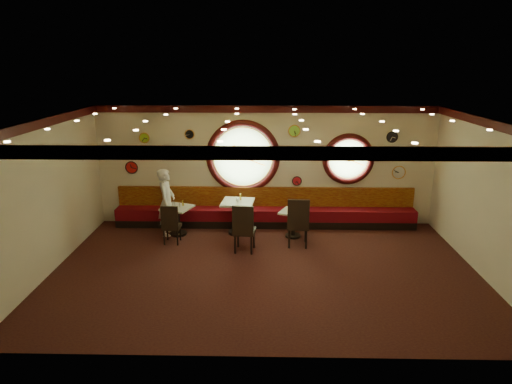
# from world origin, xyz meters

# --- Properties ---
(floor) EXTENTS (9.00, 6.00, 0.00)m
(floor) POSITION_xyz_m (0.00, 0.00, 0.00)
(floor) COLOR black
(floor) RESTS_ON ground
(ceiling) EXTENTS (9.00, 6.00, 0.02)m
(ceiling) POSITION_xyz_m (0.00, 0.00, 3.20)
(ceiling) COLOR gold
(ceiling) RESTS_ON wall_back
(wall_back) EXTENTS (9.00, 0.02, 3.20)m
(wall_back) POSITION_xyz_m (0.00, 3.00, 1.60)
(wall_back) COLOR #ECE1C6
(wall_back) RESTS_ON floor
(wall_front) EXTENTS (9.00, 0.02, 3.20)m
(wall_front) POSITION_xyz_m (0.00, -3.00, 1.60)
(wall_front) COLOR #ECE1C6
(wall_front) RESTS_ON floor
(wall_left) EXTENTS (0.02, 6.00, 3.20)m
(wall_left) POSITION_xyz_m (-4.50, 0.00, 1.60)
(wall_left) COLOR #ECE1C6
(wall_left) RESTS_ON floor
(wall_right) EXTENTS (0.02, 6.00, 3.20)m
(wall_right) POSITION_xyz_m (4.50, 0.00, 1.60)
(wall_right) COLOR #ECE1C6
(wall_right) RESTS_ON floor
(molding_back) EXTENTS (9.00, 0.10, 0.18)m
(molding_back) POSITION_xyz_m (0.00, 2.95, 3.11)
(molding_back) COLOR #35090A
(molding_back) RESTS_ON wall_back
(molding_front) EXTENTS (9.00, 0.10, 0.18)m
(molding_front) POSITION_xyz_m (0.00, -2.95, 3.11)
(molding_front) COLOR #35090A
(molding_front) RESTS_ON wall_back
(molding_left) EXTENTS (0.10, 6.00, 0.18)m
(molding_left) POSITION_xyz_m (-4.45, 0.00, 3.11)
(molding_left) COLOR #35090A
(molding_left) RESTS_ON wall_back
(molding_right) EXTENTS (0.10, 6.00, 0.18)m
(molding_right) POSITION_xyz_m (4.45, 0.00, 3.11)
(molding_right) COLOR #35090A
(molding_right) RESTS_ON wall_back
(banquette_base) EXTENTS (8.00, 0.55, 0.20)m
(banquette_base) POSITION_xyz_m (0.00, 2.72, 0.10)
(banquette_base) COLOR black
(banquette_base) RESTS_ON floor
(banquette_seat) EXTENTS (8.00, 0.55, 0.30)m
(banquette_seat) POSITION_xyz_m (0.00, 2.72, 0.35)
(banquette_seat) COLOR #590711
(banquette_seat) RESTS_ON banquette_base
(banquette_back) EXTENTS (8.00, 0.10, 0.55)m
(banquette_back) POSITION_xyz_m (0.00, 2.94, 0.75)
(banquette_back) COLOR #641107
(banquette_back) RESTS_ON wall_back
(porthole_left_glass) EXTENTS (1.66, 0.02, 1.66)m
(porthole_left_glass) POSITION_xyz_m (-0.60, 3.00, 1.85)
(porthole_left_glass) COLOR #96C677
(porthole_left_glass) RESTS_ON wall_back
(porthole_left_frame) EXTENTS (1.98, 0.18, 1.98)m
(porthole_left_frame) POSITION_xyz_m (-0.60, 2.98, 1.85)
(porthole_left_frame) COLOR #35090A
(porthole_left_frame) RESTS_ON wall_back
(porthole_left_ring) EXTENTS (1.61, 0.03, 1.61)m
(porthole_left_ring) POSITION_xyz_m (-0.60, 2.95, 1.85)
(porthole_left_ring) COLOR gold
(porthole_left_ring) RESTS_ON wall_back
(porthole_right_glass) EXTENTS (1.10, 0.02, 1.10)m
(porthole_right_glass) POSITION_xyz_m (2.20, 3.00, 1.80)
(porthole_right_glass) COLOR #96C677
(porthole_right_glass) RESTS_ON wall_back
(porthole_right_frame) EXTENTS (1.38, 0.18, 1.38)m
(porthole_right_frame) POSITION_xyz_m (2.20, 2.98, 1.80)
(porthole_right_frame) COLOR #35090A
(porthole_right_frame) RESTS_ON wall_back
(porthole_right_ring) EXTENTS (1.09, 0.03, 1.09)m
(porthole_right_ring) POSITION_xyz_m (2.20, 2.95, 1.80)
(porthole_right_ring) COLOR gold
(porthole_right_ring) RESTS_ON wall_back
(wall_clock_0) EXTENTS (0.28, 0.03, 0.28)m
(wall_clock_0) POSITION_xyz_m (3.30, 2.96, 2.40)
(wall_clock_0) COLOR black
(wall_clock_0) RESTS_ON wall_back
(wall_clock_1) EXTENTS (0.32, 0.03, 0.32)m
(wall_clock_1) POSITION_xyz_m (-3.60, 2.96, 1.55)
(wall_clock_1) COLOR red
(wall_clock_1) RESTS_ON wall_back
(wall_clock_2) EXTENTS (0.22, 0.03, 0.22)m
(wall_clock_2) POSITION_xyz_m (1.35, 2.96, 1.95)
(wall_clock_2) COLOR gold
(wall_clock_2) RESTS_ON wall_back
(wall_clock_3) EXTENTS (0.30, 0.03, 0.30)m
(wall_clock_3) POSITION_xyz_m (0.75, 2.96, 2.55)
(wall_clock_3) COLOR #8BDC44
(wall_clock_3) RESTS_ON wall_back
(wall_clock_4) EXTENTS (0.34, 0.03, 0.34)m
(wall_clock_4) POSITION_xyz_m (3.55, 2.96, 1.45)
(wall_clock_4) COLOR silver
(wall_clock_4) RESTS_ON wall_back
(wall_clock_5) EXTENTS (0.24, 0.03, 0.24)m
(wall_clock_5) POSITION_xyz_m (0.85, 2.96, 1.20)
(wall_clock_5) COLOR red
(wall_clock_5) RESTS_ON wall_back
(wall_clock_6) EXTENTS (0.26, 0.03, 0.26)m
(wall_clock_6) POSITION_xyz_m (-3.20, 2.96, 2.35)
(wall_clock_6) COLOR #A2D42A
(wall_clock_6) RESTS_ON wall_back
(wall_clock_7) EXTENTS (0.24, 0.03, 0.24)m
(wall_clock_7) POSITION_xyz_m (-2.00, 2.96, 2.45)
(wall_clock_7) COLOR black
(wall_clock_7) RESTS_ON wall_back
(table_a) EXTENTS (0.88, 0.88, 0.75)m
(table_a) POSITION_xyz_m (-2.23, 2.02, 0.47)
(table_a) COLOR black
(table_a) RESTS_ON floor
(table_b) EXTENTS (0.86, 0.86, 0.87)m
(table_b) POSITION_xyz_m (-0.70, 2.14, 0.55)
(table_b) COLOR black
(table_b) RESTS_ON floor
(table_c) EXTENTS (0.82, 0.82, 0.69)m
(table_c) POSITION_xyz_m (0.72, 1.93, 0.43)
(table_c) COLOR black
(table_c) RESTS_ON floor
(chair_a) EXTENTS (0.43, 0.43, 0.61)m
(chair_a) POSITION_xyz_m (-2.27, 1.38, 0.57)
(chair_a) COLOR black
(chair_a) RESTS_ON floor
(chair_b) EXTENTS (0.54, 0.54, 0.72)m
(chair_b) POSITION_xyz_m (-0.49, 0.91, 0.67)
(chair_b) COLOR black
(chair_b) RESTS_ON floor
(chair_c) EXTENTS (0.53, 0.53, 0.75)m
(chair_c) POSITION_xyz_m (0.78, 1.27, 0.70)
(chair_c) COLOR black
(chair_c) RESTS_ON floor
(condiment_a_salt) EXTENTS (0.03, 0.03, 0.09)m
(condiment_a_salt) POSITION_xyz_m (-2.32, 2.13, 0.79)
(condiment_a_salt) COLOR silver
(condiment_a_salt) RESTS_ON table_a
(condiment_b_salt) EXTENTS (0.04, 0.04, 0.10)m
(condiment_b_salt) POSITION_xyz_m (-0.72, 2.16, 0.92)
(condiment_b_salt) COLOR silver
(condiment_b_salt) RESTS_ON table_b
(condiment_c_salt) EXTENTS (0.03, 0.03, 0.10)m
(condiment_c_salt) POSITION_xyz_m (0.66, 2.02, 0.74)
(condiment_c_salt) COLOR #BDBDC1
(condiment_c_salt) RESTS_ON table_c
(condiment_a_pepper) EXTENTS (0.04, 0.04, 0.10)m
(condiment_a_pepper) POSITION_xyz_m (-2.16, 2.00, 0.80)
(condiment_a_pepper) COLOR silver
(condiment_a_pepper) RESTS_ON table_a
(condiment_b_pepper) EXTENTS (0.03, 0.03, 0.09)m
(condiment_b_pepper) POSITION_xyz_m (-0.69, 2.06, 0.92)
(condiment_b_pepper) COLOR silver
(condiment_b_pepper) RESTS_ON table_b
(condiment_c_pepper) EXTENTS (0.03, 0.03, 0.09)m
(condiment_c_pepper) POSITION_xyz_m (0.76, 1.94, 0.73)
(condiment_c_pepper) COLOR #B9B9BE
(condiment_c_pepper) RESTS_ON table_c
(condiment_a_bottle) EXTENTS (0.05, 0.05, 0.15)m
(condiment_a_bottle) POSITION_xyz_m (-2.10, 2.12, 0.82)
(condiment_a_bottle) COLOR gold
(condiment_a_bottle) RESTS_ON table_a
(condiment_b_bottle) EXTENTS (0.05, 0.05, 0.16)m
(condiment_b_bottle) POSITION_xyz_m (-0.63, 2.25, 0.95)
(condiment_b_bottle) COLOR gold
(condiment_b_bottle) RESTS_ON table_b
(condiment_c_bottle) EXTENTS (0.04, 0.04, 0.14)m
(condiment_c_bottle) POSITION_xyz_m (0.75, 2.02, 0.76)
(condiment_c_bottle) COLOR yellow
(condiment_c_bottle) RESTS_ON table_c
(waiter) EXTENTS (0.44, 0.64, 1.72)m
(waiter) POSITION_xyz_m (-2.49, 2.04, 0.86)
(waiter) COLOR white
(waiter) RESTS_ON floor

